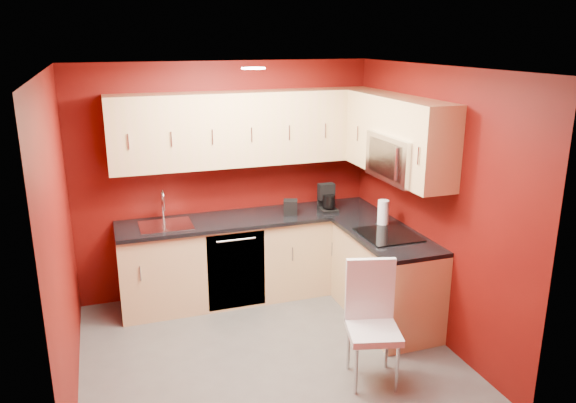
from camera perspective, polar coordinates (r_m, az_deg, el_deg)
floor at (r=5.23m, az=-2.13°, el=-15.14°), size 3.20×3.20×0.00m
ceiling at (r=4.46m, az=-2.48°, el=13.37°), size 3.20×3.20×0.00m
wall_back at (r=6.09m, az=-6.32°, el=2.21°), size 3.20×0.00×3.20m
wall_front at (r=3.39m, az=5.06°, el=-9.69°), size 3.20×0.00×3.20m
wall_left at (r=4.54m, az=-22.09°, el=-3.96°), size 0.00×3.00×3.00m
wall_right at (r=5.35m, az=14.36°, el=-0.23°), size 0.00×3.00×3.00m
base_cabinets_back at (r=6.11m, az=-3.63°, el=-5.71°), size 2.80×0.60×0.87m
base_cabinets_right at (r=5.68m, az=9.84°, el=-7.72°), size 0.60×1.30×0.87m
countertop_back at (r=5.94m, az=-3.67°, el=-1.70°), size 2.80×0.63×0.04m
countertop_right at (r=5.50m, az=10.01°, el=-3.47°), size 0.63×1.27×0.04m
upper_cabinets_back at (r=5.86m, az=-4.20°, el=7.44°), size 2.80×0.35×0.75m
upper_cabinets_right at (r=5.49m, az=10.79°, el=7.24°), size 0.35×1.55×0.75m
microwave at (r=5.31m, az=11.63°, el=4.39°), size 0.42×0.76×0.42m
cooktop at (r=5.46m, az=10.15°, el=-3.34°), size 0.50×0.55×0.01m
sink at (r=5.79m, az=-12.35°, el=-1.99°), size 0.52×0.42×0.35m
dishwasher_front at (r=5.80m, az=-5.26°, el=-7.02°), size 0.60×0.02×0.82m
downlight at (r=4.75m, az=-3.53°, el=13.36°), size 0.20×0.20×0.01m
coffee_maker at (r=6.08m, az=4.10°, el=0.36°), size 0.18×0.23×0.29m
napkin_holder at (r=5.97m, az=0.25°, el=-0.58°), size 0.19×0.19×0.16m
paper_towel at (r=5.70m, az=9.64°, el=-1.14°), size 0.19×0.19×0.26m
dining_chair at (r=4.67m, az=8.68°, el=-12.35°), size 0.50×0.52×1.01m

